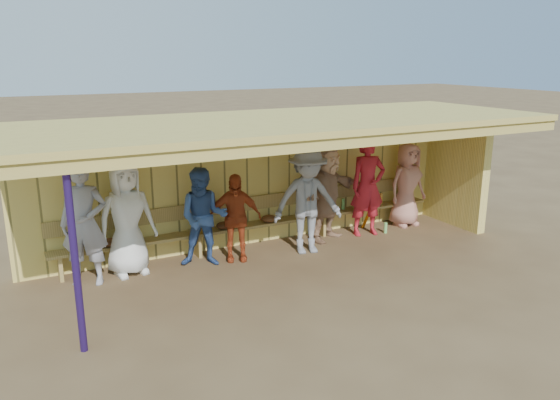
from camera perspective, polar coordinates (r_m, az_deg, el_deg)
The scene contains 12 objects.
ground at distance 9.53m, azimuth 0.97°, elevation -6.59°, with size 90.00×90.00×0.00m, color brown.
player_a at distance 8.93m, azimuth -19.80°, elevation -2.35°, with size 0.71×0.47×1.96m, color #939199.
player_b at distance 9.14m, azimuth -15.72°, elevation -1.84°, with size 0.93×0.60×1.90m, color white.
player_c at distance 9.28m, azimuth -7.99°, elevation -1.80°, with size 0.83×0.64×1.70m, color #355392.
player_d at distance 9.47m, azimuth -4.73°, elevation -1.84°, with size 0.91×0.38×1.55m, color #A83D1A.
player_e at distance 9.77m, azimuth 2.89°, elevation -0.06°, with size 1.26×0.72×1.95m, color gray.
player_f at distance 10.51m, azimuth 4.88°, elevation 0.83°, with size 1.75×0.56×1.89m, color tan.
player_g at distance 10.89m, azimuth 9.15°, elevation 1.43°, with size 0.72×0.47×1.98m, color #AE1B26.
player_h at distance 11.67m, azimuth 13.12°, elevation 1.57°, with size 0.86×0.56×1.75m, color tan.
dugout_structure at distance 9.82m, azimuth 1.12°, elevation 4.36°, with size 8.80×3.20×2.50m.
bench at distance 10.30m, azimuth -1.95°, elevation -1.83°, with size 7.60×0.34×0.93m.
dugout_equipment at distance 10.02m, azimuth -4.00°, elevation -2.57°, with size 6.12×0.62×0.80m.
Camera 1 is at (-4.21, -7.80, 3.50)m, focal length 35.00 mm.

